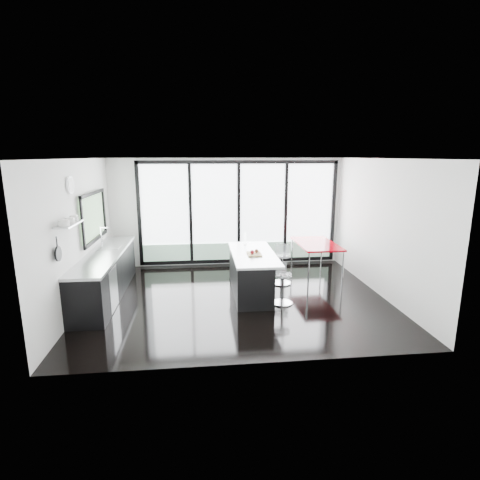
{
  "coord_description": "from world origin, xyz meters",
  "views": [
    {
      "loc": [
        -0.72,
        -7.19,
        2.85
      ],
      "look_at": [
        0.1,
        0.3,
        1.15
      ],
      "focal_mm": 28.0,
      "sensor_mm": 36.0,
      "label": 1
    }
  ],
  "objects": [
    {
      "name": "red_table",
      "position": [
        2.02,
        1.2,
        0.42
      ],
      "size": [
        0.9,
        1.56,
        0.83
      ],
      "primitive_type": "cube",
      "rotation": [
        0.0,
        0.0,
        0.01
      ],
      "color": "#9C000B",
      "rests_on": "floor"
    },
    {
      "name": "ceiling",
      "position": [
        0.0,
        0.0,
        2.8
      ],
      "size": [
        6.0,
        5.0,
        0.0
      ],
      "primitive_type": "cube",
      "color": "white",
      "rests_on": "wall_back"
    },
    {
      "name": "counter_cabinets",
      "position": [
        -2.67,
        0.4,
        0.46
      ],
      "size": [
        0.69,
        3.24,
        1.36
      ],
      "color": "black",
      "rests_on": "floor"
    },
    {
      "name": "wall_left",
      "position": [
        -2.97,
        0.27,
        1.56
      ],
      "size": [
        0.26,
        5.0,
        2.8
      ],
      "color": "silver",
      "rests_on": "ground"
    },
    {
      "name": "island",
      "position": [
        0.31,
        0.31,
        0.44
      ],
      "size": [
        0.91,
        2.13,
        1.13
      ],
      "color": "black",
      "rests_on": "floor"
    },
    {
      "name": "bar_stool_near",
      "position": [
        0.86,
        -0.4,
        0.31
      ],
      "size": [
        0.49,
        0.49,
        0.62
      ],
      "primitive_type": "cylinder",
      "rotation": [
        0.0,
        0.0,
        0.31
      ],
      "color": "silver",
      "rests_on": "floor"
    },
    {
      "name": "wall_front",
      "position": [
        0.0,
        -2.5,
        1.4
      ],
      "size": [
        6.0,
        0.0,
        2.8
      ],
      "primitive_type": "cube",
      "color": "silver",
      "rests_on": "ground"
    },
    {
      "name": "wall_back",
      "position": [
        0.27,
        2.47,
        1.27
      ],
      "size": [
        6.0,
        0.09,
        2.8
      ],
      "color": "silver",
      "rests_on": "ground"
    },
    {
      "name": "bar_stool_far",
      "position": [
        1.1,
        0.77,
        0.35
      ],
      "size": [
        0.53,
        0.53,
        0.69
      ],
      "primitive_type": "cylinder",
      "rotation": [
        0.0,
        0.0,
        -0.27
      ],
      "color": "silver",
      "rests_on": "floor"
    },
    {
      "name": "wall_right",
      "position": [
        3.0,
        0.0,
        1.4
      ],
      "size": [
        0.0,
        5.0,
        2.8
      ],
      "primitive_type": "cube",
      "color": "silver",
      "rests_on": "ground"
    },
    {
      "name": "floor",
      "position": [
        0.0,
        0.0,
        0.0
      ],
      "size": [
        6.0,
        5.0,
        0.0
      ],
      "primitive_type": "cube",
      "color": "black",
      "rests_on": "ground"
    }
  ]
}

